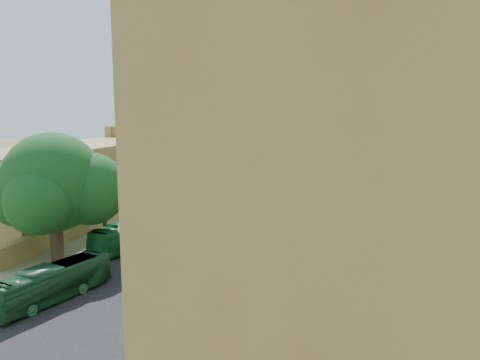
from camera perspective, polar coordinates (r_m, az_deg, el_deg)
The scene contains 36 objects.
ground at distance 34.61m, azimuth -12.61°, elevation -13.03°, with size 260.00×260.00×0.00m, color brown.
road_surface at distance 61.43m, azimuth 1.06°, elevation -3.13°, with size 14.00×140.00×0.01m, color black.
sidewalk_east at distance 59.68m, azimuth 9.90°, elevation -3.62°, with size 5.00×140.00×0.01m, color #887B59.
sidewalk_west at distance 64.55m, azimuth -7.11°, elevation -2.61°, with size 5.00×140.00×0.01m, color #887B59.
kerb_east at distance 59.99m, azimuth 7.53°, elevation -3.45°, with size 0.25×140.00×0.12m, color #887B59.
kerb_west at distance 63.59m, azimuth -5.04°, elevation -2.70°, with size 0.25×140.00×0.12m, color #887B59.
townhouse_a at distance 25.74m, azimuth 16.07°, elevation -5.83°, with size 9.00×14.00×16.40m.
townhouse_b at distance 39.59m, azimuth 16.21°, elevation -1.86°, with size 9.00×14.00×14.90m.
townhouse_c at distance 53.26m, azimuth 16.39°, elevation 2.18°, with size 9.00×14.00×17.40m.
townhouse_d at distance 67.27m, azimuth 16.41°, elevation 2.86°, with size 9.00×14.00×15.90m.
corner_block at distance 12.45m, azimuth 18.36°, elevation -14.67°, with size 9.20×10.20×15.70m.
west_wall at distance 56.98m, azimuth -13.92°, elevation -3.43°, with size 1.00×40.00×1.80m, color olive.
west_building_low at distance 57.75m, azimuth -19.77°, elevation -0.20°, with size 10.00×28.00×8.40m, color olive.
west_building_mid at distance 79.92m, azimuth -8.77°, elevation 3.19°, with size 10.00×22.00×10.00m, color #9B7F46.
church at distance 107.78m, azimuth 8.00°, elevation 7.06°, with size 28.00×22.50×36.30m.
ficus_tree at distance 41.26m, azimuth -21.68°, elevation -0.66°, with size 10.82×9.96×10.82m.
street_tree_a at distance 48.48m, azimuth -16.25°, elevation -2.31°, with size 3.57×3.57×5.48m.
street_tree_b at distance 58.89m, azimuth -9.93°, elevation -0.96°, with size 2.79×2.79×4.29m.
street_tree_c at distance 69.59m, azimuth -5.58°, elevation 1.35°, with size 3.61×3.61×5.55m.
street_tree_d at distance 80.77m, azimuth -2.39°, elevation 2.28°, with size 3.42×3.42×5.25m.
streetlamp at distance 19.46m, azimuth -10.23°, elevation -14.22°, with size 2.11×0.44×8.22m.
red_truck at distance 42.60m, azimuth -1.63°, elevation -6.55°, with size 4.09×5.98×3.31m.
olive_pickup at distance 53.28m, azimuth 3.39°, elevation -3.86°, with size 3.32×5.57×2.15m.
bus_green_south at distance 34.26m, azimuth -21.88°, elevation -11.52°, with size 2.05×8.75×2.44m, color #1C4D2B.
bus_green_north at distance 44.24m, azimuth -12.95°, elevation -6.38°, with size 2.21×9.44×2.63m, color #135E29.
bus_red_east at distance 43.93m, azimuth 0.11°, elevation -6.27°, with size 2.19×9.36×2.61m, color #B73119.
bus_cream_east at distance 62.19m, azimuth 5.11°, elevation -1.75°, with size 2.28×9.74×2.71m, color tan.
car_blue_a at distance 49.92m, azimuth -5.47°, elevation -5.25°, with size 1.50×3.72×1.27m, color #425E9F.
car_white_a at distance 61.13m, azimuth -3.13°, elevation -2.54°, with size 1.48×4.24×1.40m, color silver.
car_cream at distance 51.40m, azimuth 3.72°, elevation -4.76°, with size 2.28×4.94×1.37m, color beige.
car_dkblue at distance 76.98m, azimuth 3.17°, elevation -0.25°, with size 1.65×4.06×1.18m, color #1A1C4C.
car_white_b at distance 70.91m, azimuth 5.24°, elevation -1.02°, with size 1.51×3.74×1.28m, color silver.
car_blue_b at distance 86.90m, azimuth 3.05°, elevation 0.85°, with size 1.40×4.02×1.33m, color teal.
pedestrian_a at distance 38.38m, azimuth 6.05°, elevation -9.29°, with size 0.62×0.41×1.71m, color #28252A.
pedestrian_b at distance 25.17m, azimuth -1.37°, elevation -19.23°, with size 0.91×0.71×1.87m, color #292622.
pedestrian_c at distance 42.18m, azimuth 4.30°, elevation -7.39°, with size 1.16×0.48×1.98m, color #31313A.
Camera 1 is at (15.92, -27.94, 12.79)m, focal length 35.00 mm.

